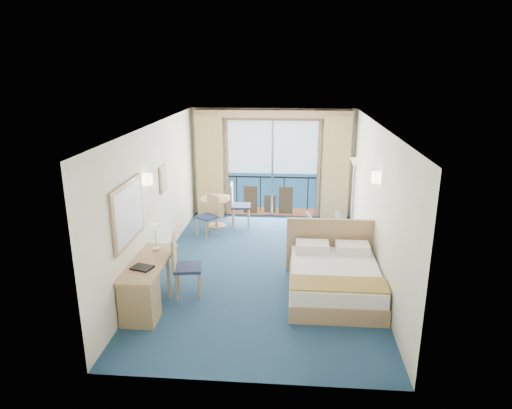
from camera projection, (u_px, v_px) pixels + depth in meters
name	position (u px, v px, depth m)	size (l,w,h in m)	color
floor	(264.00, 268.00, 8.65)	(6.50, 6.50, 0.00)	navy
room_walls	(264.00, 177.00, 8.12)	(4.04, 6.54, 2.72)	beige
balcony_door	(272.00, 171.00, 11.37)	(2.36, 0.03, 2.52)	navy
curtain_left	(210.00, 167.00, 11.31)	(0.65, 0.22, 2.55)	tan
curtain_right	(336.00, 169.00, 11.07)	(0.65, 0.22, 2.55)	tan
pelmet	(273.00, 114.00, 10.84)	(3.80, 0.25, 0.18)	tan
mirror	(128.00, 213.00, 6.91)	(0.05, 1.25, 0.95)	tan
wall_print	(163.00, 179.00, 8.75)	(0.04, 0.42, 0.52)	tan
sconce_left	(147.00, 179.00, 7.68)	(0.18, 0.18, 0.18)	#FFE6B2
sconce_right	(377.00, 178.00, 7.81)	(0.18, 0.18, 0.18)	#FFE6B2
bed	(334.00, 278.00, 7.62)	(1.63, 1.93, 1.02)	tan
nightstand	(356.00, 248.00, 8.98)	(0.38, 0.36, 0.49)	#9B7D52
phone	(359.00, 235.00, 8.87)	(0.18, 0.14, 0.08)	white
armchair	(325.00, 229.00, 9.79)	(0.70, 0.72, 0.66)	#40434D
floor_lamp	(354.00, 176.00, 10.30)	(0.24, 0.24, 1.70)	silver
desk	(142.00, 293.00, 6.87)	(0.54, 1.57, 0.73)	tan
desk_chair	(182.00, 263.00, 7.48)	(0.53, 0.52, 1.04)	#212D4E
folder	(142.00, 268.00, 6.93)	(0.31, 0.23, 0.03)	black
desk_lamp	(155.00, 231.00, 7.52)	(0.12, 0.12, 0.44)	silver
round_table	(216.00, 205.00, 10.75)	(0.77, 0.77, 0.70)	tan
table_chair_a	(237.00, 202.00, 10.73)	(0.49, 0.48, 1.05)	#212D4E
table_chair_b	(210.00, 213.00, 10.22)	(0.56, 0.56, 0.92)	#212D4E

